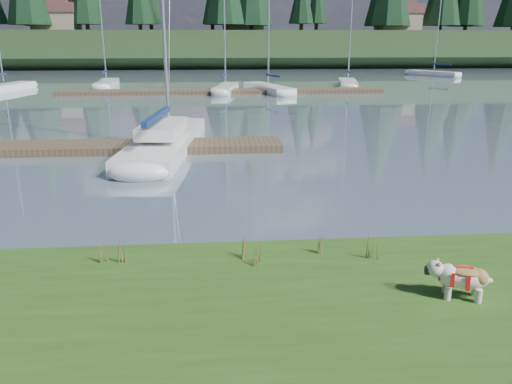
{
  "coord_description": "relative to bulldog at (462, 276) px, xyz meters",
  "views": [
    {
      "loc": [
        1.41,
        -10.93,
        4.34
      ],
      "look_at": [
        2.25,
        -0.5,
        1.09
      ],
      "focal_mm": 35.0,
      "sensor_mm": 36.0,
      "label": 1
    }
  ],
  "objects": [
    {
      "name": "bulldog",
      "position": [
        0.0,
        0.0,
        0.0
      ],
      "size": [
        1.02,
        0.59,
        0.6
      ],
      "rotation": [
        0.0,
        0.0,
        2.85
      ],
      "color": "silver",
      "rests_on": "bank"
    },
    {
      "name": "sailboat_bg_3",
      "position": [
        0.33,
        35.45,
        -0.4
      ],
      "size": [
        3.99,
        8.38,
        12.12
      ],
      "rotation": [
        0.0,
        0.0,
        1.87
      ],
      "color": "white",
      "rests_on": "ground"
    },
    {
      "name": "sailboat_bg_5",
      "position": [
        21.25,
        51.35,
        -0.4
      ],
      "size": [
        5.07,
        6.58,
        10.14
      ],
      "rotation": [
        0.0,
        0.0,
        2.17
      ],
      "color": "white",
      "rests_on": "ground"
    },
    {
      "name": "mud_lip",
      "position": [
        -5.24,
        2.47,
        -0.65
      ],
      "size": [
        60.0,
        0.5,
        0.14
      ],
      "primitive_type": "cube",
      "color": "#33281C",
      "rests_on": "ground"
    },
    {
      "name": "sailboat_bg_1",
      "position": [
        -13.7,
        40.9,
        -0.39
      ],
      "size": [
        1.95,
        7.51,
        11.14
      ],
      "rotation": [
        0.0,
        0.0,
        1.64
      ],
      "color": "white",
      "rests_on": "ground"
    },
    {
      "name": "dock_far",
      "position": [
        -3.24,
        34.07,
        -0.57
      ],
      "size": [
        26.0,
        2.2,
        0.3
      ],
      "primitive_type": "cube",
      "color": "#4C3D2C",
      "rests_on": "ground"
    },
    {
      "name": "ground",
      "position": [
        -5.24,
        34.07,
        -0.72
      ],
      "size": [
        200.0,
        200.0,
        0.0
      ],
      "primitive_type": "plane",
      "color": "gray",
      "rests_on": "ground"
    },
    {
      "name": "weed_3",
      "position": [
        -6.02,
        1.79,
        -0.19
      ],
      "size": [
        0.17,
        0.14,
        0.45
      ],
      "color": "#475B23",
      "rests_on": "bank"
    },
    {
      "name": "ridge",
      "position": [
        -5.24,
        77.07,
        1.78
      ],
      "size": [
        200.0,
        20.0,
        5.0
      ],
      "primitive_type": "cube",
      "color": "#1D3118",
      "rests_on": "ground"
    },
    {
      "name": "weed_0",
      "position": [
        -5.63,
        1.73,
        -0.17
      ],
      "size": [
        0.17,
        0.14,
        0.49
      ],
      "color": "#475B23",
      "rests_on": "bank"
    },
    {
      "name": "house_2",
      "position": [
        24.76,
        73.07,
        6.59
      ],
      "size": [
        6.3,
        5.3,
        4.65
      ],
      "color": "gray",
      "rests_on": "ridge"
    },
    {
      "name": "weed_1",
      "position": [
        -3.4,
        1.81,
        -0.16
      ],
      "size": [
        0.17,
        0.14,
        0.51
      ],
      "color": "#475B23",
      "rests_on": "bank"
    },
    {
      "name": "sailboat_bg_4",
      "position": [
        8.43,
        39.52,
        -0.4
      ],
      "size": [
        2.94,
        7.53,
        10.96
      ],
      "rotation": [
        0.0,
        0.0,
        1.36
      ],
      "color": "white",
      "rests_on": "ground"
    },
    {
      "name": "sailboat_main",
      "position": [
        -5.8,
        13.88,
        -0.3
      ],
      "size": [
        3.05,
        10.35,
        14.52
      ],
      "rotation": [
        0.0,
        0.0,
        1.47
      ],
      "color": "white",
      "rests_on": "ground"
    },
    {
      "name": "dock_near",
      "position": [
        -9.24,
        13.07,
        -0.57
      ],
      "size": [
        16.0,
        2.0,
        0.3
      ],
      "primitive_type": "cube",
      "color": "#4C3D2C",
      "rests_on": "ground"
    },
    {
      "name": "house_0",
      "position": [
        -27.24,
        74.07,
        6.59
      ],
      "size": [
        6.3,
        5.3,
        4.65
      ],
      "color": "gray",
      "rests_on": "ridge"
    },
    {
      "name": "weed_4",
      "position": [
        -3.12,
        1.51,
        -0.17
      ],
      "size": [
        0.17,
        0.14,
        0.47
      ],
      "color": "#475B23",
      "rests_on": "bank"
    },
    {
      "name": "sailboat_bg_2",
      "position": [
        -2.87,
        35.6,
        -0.39
      ],
      "size": [
        2.48,
        6.95,
        10.38
      ],
      "rotation": [
        0.0,
        0.0,
        1.4
      ],
      "color": "white",
      "rests_on": "ground"
    },
    {
      "name": "weed_2",
      "position": [
        -1.84,
        1.86,
        -0.13
      ],
      "size": [
        0.17,
        0.14,
        0.59
      ],
      "color": "#475B23",
      "rests_on": "bank"
    },
    {
      "name": "sailboat_bg_0",
      "position": [
        -21.31,
        37.87,
        -0.4
      ],
      "size": [
        3.28,
        7.88,
        11.25
      ],
      "rotation": [
        0.0,
        0.0,
        1.34
      ],
      "color": "white",
      "rests_on": "ground"
    },
    {
      "name": "house_1",
      "position": [
        0.76,
        75.07,
        6.59
      ],
      "size": [
        6.3,
        5.3,
        4.65
      ],
      "color": "gray",
      "rests_on": "ridge"
    },
    {
      "name": "weed_5",
      "position": [
        -0.98,
        1.57,
        -0.12
      ],
      "size": [
        0.17,
        0.14,
        0.6
      ],
      "color": "#475B23",
      "rests_on": "bank"
    }
  ]
}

